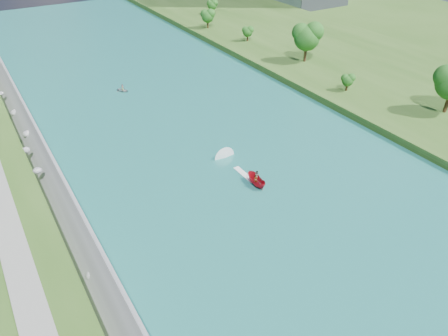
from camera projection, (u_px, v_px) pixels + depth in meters
ground at (288, 214)px, 58.46m from camera, size 260.00×260.00×0.00m
river_water at (214, 149)px, 72.75m from camera, size 55.00×240.00×0.10m
berm_east at (412, 85)px, 93.89m from camera, size 44.00×240.00×1.50m
riprap_bank at (55, 192)px, 59.65m from camera, size 3.96×236.00×4.12m
trees_east at (405, 79)px, 82.65m from camera, size 15.03×137.70×10.84m
motorboat at (250, 175)px, 64.90m from camera, size 3.60×18.83×1.99m
raft at (123, 90)px, 92.73m from camera, size 3.06×3.32×1.49m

